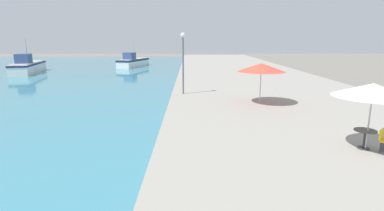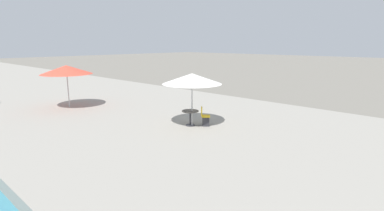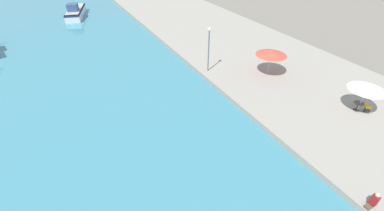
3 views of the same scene
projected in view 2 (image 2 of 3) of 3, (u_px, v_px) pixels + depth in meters
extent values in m
cube|color=gray|center=(15.00, 83.00, 31.36)|extent=(16.00, 90.00, 0.51)
cylinder|color=#B7B7B7|center=(192.00, 104.00, 14.22)|extent=(0.06, 0.06, 2.19)
cone|color=white|center=(192.00, 79.00, 13.97)|extent=(2.81, 2.81, 0.49)
cylinder|color=#B7B7B7|center=(68.00, 90.00, 18.32)|extent=(0.06, 0.06, 2.21)
cone|color=#E04C38|center=(66.00, 70.00, 18.07)|extent=(3.04, 3.04, 0.53)
cylinder|color=#333338|center=(190.00, 125.00, 14.47)|extent=(0.44, 0.44, 0.04)
cylinder|color=#333338|center=(190.00, 119.00, 14.41)|extent=(0.08, 0.08, 0.70)
cylinder|color=#4C4742|center=(190.00, 111.00, 14.33)|extent=(0.80, 0.80, 0.04)
cube|color=#2D2D33|center=(206.00, 121.00, 14.41)|extent=(0.48, 0.48, 0.45)
cube|color=gold|center=(206.00, 116.00, 14.35)|extent=(0.56, 0.56, 0.06)
cube|color=gold|center=(202.00, 111.00, 14.31)|extent=(0.34, 0.31, 0.40)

